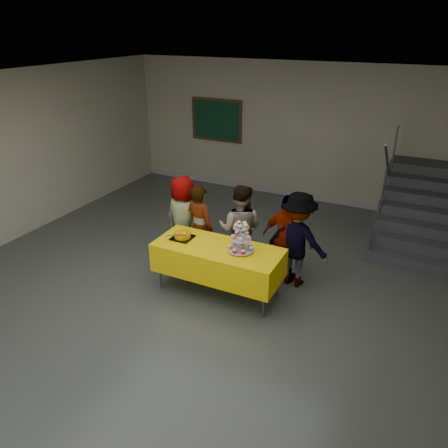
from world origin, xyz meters
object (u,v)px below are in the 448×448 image
Objects in this scene: schoolchild_d at (287,239)px; noticeboard at (216,120)px; schoolchild_b at (200,227)px; schoolchild_e at (297,240)px; staircase at (417,210)px; bake_table at (218,260)px; schoolchild_c at (240,229)px; cupcake_stand at (241,240)px; schoolchild_a at (183,219)px; bear_cake at (182,235)px.

schoolchild_d is 1.10× the size of noticeboard.
schoolchild_b is 1.00× the size of schoolchild_d.
schoolchild_b is 0.95× the size of schoolchild_e.
schoolchild_b is at bearing -136.77° from staircase.
schoolchild_c reaches higher than bake_table.
schoolchild_c is 0.93m from schoolchild_e.
noticeboard is (-2.58, 4.29, 0.65)m from cupcake_stand.
noticeboard reaches higher than cupcake_stand.
bake_table is 0.86m from schoolchild_b.
bake_table is 1.25× the size of schoolchild_e.
noticeboard reaches higher than schoolchild_c.
bake_table is 1.32× the size of schoolchild_b.
schoolchild_c is at bearing -168.47° from schoolchild_a.
cupcake_stand is at bearing 4.26° from bake_table.
schoolchild_c is at bearing 114.79° from cupcake_stand.
schoolchild_b is 1.43m from schoolchild_d.
schoolchild_a is at bearing 12.50° from schoolchild_d.
schoolchild_e reaches higher than cupcake_stand.
schoolchild_a is 1.95m from schoolchild_e.
staircase is at bearing 58.50° from cupcake_stand.
staircase is (1.67, 2.71, -0.23)m from schoolchild_d.
schoolchild_d is (0.79, 0.77, 0.16)m from bake_table.
schoolchild_c is 0.99× the size of schoolchild_e.
noticeboard reaches higher than schoolchild_e.
schoolchild_e is at bearing -119.11° from staircase.
noticeboard is at bearing 121.03° from cupcake_stand.
schoolchild_e reaches higher than bear_cake.
staircase is at bearing -112.05° from schoolchild_e.
schoolchild_e is at bearing 50.66° from cupcake_stand.
schoolchild_e is at bearing -159.64° from schoolchild_b.
schoolchild_b reaches higher than bear_cake.
schoolchild_e is (0.95, 0.76, 0.20)m from bake_table.
staircase is (3.46, 2.79, -0.25)m from schoolchild_a.
cupcake_stand is 0.96m from bear_cake.
staircase is (3.09, 2.90, -0.23)m from schoolchild_b.
schoolchild_e reaches higher than schoolchild_b.
schoolchild_b is at bearing 137.26° from bake_table.
bake_table is at bearing -1.13° from bear_cake.
schoolchild_a is at bearing -7.91° from schoolchild_c.
schoolchild_a is at bearing -3.00° from schoolchild_b.
schoolchild_c is 4.32m from noticeboard.
staircase reaches higher than cupcake_stand.
bake_table is 1.27× the size of schoolchild_c.
schoolchild_a is at bearing -141.10° from staircase.
schoolchild_d is at bearing -121.74° from staircase.
schoolchild_a reaches higher than bear_cake.
staircase is at bearing -123.14° from schoolchild_b.
cupcake_stand is at bearing 163.20° from schoolchild_a.
cupcake_stand is 0.30× the size of schoolchild_a.
bake_table is 1.22m from schoolchild_a.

